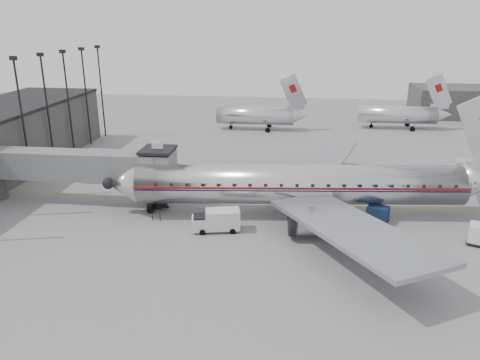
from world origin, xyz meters
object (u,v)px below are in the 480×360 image
object	(u,v)px
baggage_cart_navy	(378,214)
ramp_worker	(146,200)
service_van	(217,220)
airliner	(307,185)

from	to	relation	value
baggage_cart_navy	ramp_worker	world-z (taller)	ramp_worker
service_van	ramp_worker	bearing A→B (deg)	138.17
airliner	baggage_cart_navy	distance (m)	7.57
service_van	ramp_worker	world-z (taller)	service_van
airliner	baggage_cart_navy	bearing A→B (deg)	-14.60
service_van	airliner	bearing A→B (deg)	19.16
airliner	ramp_worker	world-z (taller)	airliner
airliner	service_van	world-z (taller)	airliner
service_van	baggage_cart_navy	distance (m)	16.17
airliner	baggage_cart_navy	world-z (taller)	airliner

